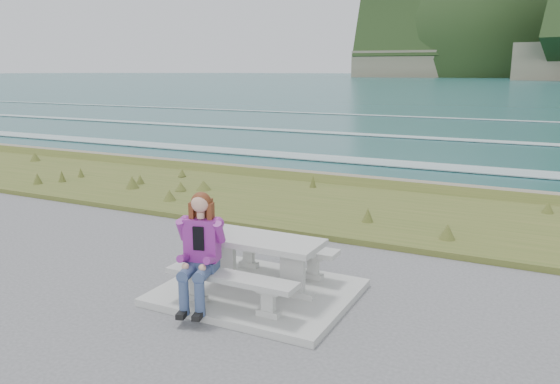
% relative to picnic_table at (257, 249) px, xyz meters
% --- Properties ---
extents(concrete_slab, '(2.60, 2.10, 0.10)m').
position_rel_picnic_table_xyz_m(concrete_slab, '(-0.00, 0.00, -0.63)').
color(concrete_slab, '#A2A39E').
rests_on(concrete_slab, ground).
extents(picnic_table, '(1.80, 0.75, 0.75)m').
position_rel_picnic_table_xyz_m(picnic_table, '(0.00, 0.00, 0.00)').
color(picnic_table, '#A2A39E').
rests_on(picnic_table, concrete_slab).
extents(bench_landward, '(1.80, 0.35, 0.45)m').
position_rel_picnic_table_xyz_m(bench_landward, '(0.00, -0.70, -0.23)').
color(bench_landward, '#A2A39E').
rests_on(bench_landward, concrete_slab).
extents(bench_seaward, '(1.80, 0.35, 0.45)m').
position_rel_picnic_table_xyz_m(bench_seaward, '(0.00, 0.70, -0.23)').
color(bench_seaward, '#A2A39E').
rests_on(bench_seaward, concrete_slab).
extents(grass_verge, '(160.00, 4.50, 0.22)m').
position_rel_picnic_table_xyz_m(grass_verge, '(-0.00, 5.00, -0.68)').
color(grass_verge, '#43551F').
rests_on(grass_verge, ground).
extents(shore_drop, '(160.00, 0.80, 2.20)m').
position_rel_picnic_table_xyz_m(shore_drop, '(-0.00, 7.90, -0.68)').
color(shore_drop, '#6D6552').
rests_on(shore_drop, ground).
extents(ocean, '(1600.00, 1600.00, 0.09)m').
position_rel_picnic_table_xyz_m(ocean, '(-0.00, 25.09, -2.42)').
color(ocean, '#1D5254').
rests_on(ocean, ground).
extents(seated_woman, '(0.59, 0.82, 1.48)m').
position_rel_picnic_table_xyz_m(seated_woman, '(-0.39, -0.84, -0.04)').
color(seated_woman, navy).
rests_on(seated_woman, concrete_slab).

